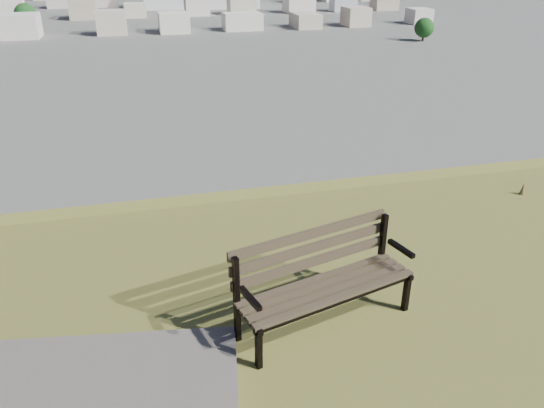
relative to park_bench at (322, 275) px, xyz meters
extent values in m
cube|color=#453A27|center=(0.07, -0.25, -0.08)|extent=(1.63, 0.51, 0.03)
cube|color=#453A27|center=(0.04, -0.15, -0.08)|extent=(1.63, 0.51, 0.03)
cube|color=#453A27|center=(0.01, -0.04, -0.08)|extent=(1.63, 0.51, 0.03)
cube|color=#453A27|center=(-0.02, 0.07, -0.08)|extent=(1.63, 0.51, 0.03)
cube|color=#453A27|center=(-0.04, 0.14, 0.06)|extent=(1.62, 0.46, 0.09)
cube|color=#453A27|center=(-0.04, 0.16, 0.20)|extent=(1.62, 0.46, 0.09)
cube|color=#453A27|center=(-0.05, 0.18, 0.33)|extent=(1.62, 0.46, 0.09)
cube|color=black|center=(-0.70, -0.48, -0.29)|extent=(0.06, 0.07, 0.41)
cube|color=black|center=(-0.80, -0.09, -0.07)|extent=(0.06, 0.07, 0.85)
cube|color=black|center=(-0.74, -0.30, -0.11)|extent=(0.16, 0.46, 0.05)
cube|color=black|center=(-0.73, -0.34, 0.12)|extent=(0.13, 0.33, 0.04)
cube|color=black|center=(0.84, -0.07, -0.29)|extent=(0.06, 0.07, 0.41)
cube|color=black|center=(0.74, 0.32, -0.07)|extent=(0.06, 0.07, 0.85)
cube|color=black|center=(0.79, 0.11, -0.11)|extent=(0.16, 0.46, 0.05)
cube|color=black|center=(0.81, 0.07, 0.12)|extent=(0.13, 0.33, 0.04)
cube|color=black|center=(0.07, -0.26, -0.13)|extent=(1.62, 0.47, 0.04)
cube|color=black|center=(-0.02, 0.08, -0.13)|extent=(1.62, 0.47, 0.04)
cone|color=brown|center=(3.68, 1.93, -0.40)|extent=(0.08, 0.08, 0.18)
cube|color=silver|center=(35.00, 283.02, -22.36)|extent=(58.43, 29.10, 6.27)
cube|color=beige|center=(-34.72, 198.73, -21.99)|extent=(11.00, 11.00, 7.00)
cube|color=#BBAB95|center=(-10.72, 198.73, -21.99)|extent=(11.00, 11.00, 7.00)
cube|color=#A8A7AC|center=(13.28, 198.73, -21.99)|extent=(11.00, 11.00, 7.00)
cube|color=beige|center=(37.28, 198.73, -21.99)|extent=(11.00, 11.00, 7.00)
cube|color=tan|center=(61.28, 198.73, -21.99)|extent=(11.00, 11.00, 7.00)
cube|color=beige|center=(85.28, 198.73, -21.99)|extent=(11.00, 11.00, 7.00)
cube|color=beige|center=(109.28, 198.73, -21.99)|extent=(11.00, 11.00, 7.00)
cube|color=#A8A7AC|center=(-46.72, 248.73, -21.99)|extent=(11.00, 11.00, 7.00)
cube|color=beige|center=(-22.72, 248.73, -21.99)|extent=(11.00, 11.00, 7.00)
cube|color=tan|center=(1.28, 248.73, -21.99)|extent=(11.00, 11.00, 7.00)
cube|color=beige|center=(25.28, 248.73, -21.99)|extent=(11.00, 11.00, 7.00)
cube|color=beige|center=(49.28, 248.73, -21.99)|extent=(11.00, 11.00, 7.00)
cube|color=beige|center=(73.28, 248.73, -21.99)|extent=(11.00, 11.00, 7.00)
cube|color=beige|center=(97.28, 248.73, -21.99)|extent=(11.00, 11.00, 7.00)
cube|color=#BBAB95|center=(121.28, 248.73, -21.99)|extent=(11.00, 11.00, 7.00)
cube|color=beige|center=(-58.72, 298.73, -21.99)|extent=(11.00, 11.00, 7.00)
cube|color=beige|center=(-34.72, 298.73, -21.99)|extent=(11.00, 11.00, 7.00)
cylinder|color=#36271B|center=(91.28, 158.73, -24.44)|extent=(0.80, 0.80, 2.10)
sphere|color=#123613|center=(91.28, 158.73, -21.29)|extent=(6.30, 6.30, 6.30)
cylinder|color=#36271B|center=(-38.72, 218.73, -24.14)|extent=(0.80, 0.80, 2.70)
sphere|color=#123613|center=(-38.72, 218.73, -20.09)|extent=(8.10, 8.10, 8.10)
cylinder|color=#36271B|center=(131.28, 278.73, -24.52)|extent=(0.80, 0.80, 1.95)
cylinder|color=#36271B|center=(41.28, 298.73, -24.44)|extent=(0.80, 0.80, 2.10)
camera|label=1|loc=(-1.42, -3.77, 2.67)|focal=35.00mm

